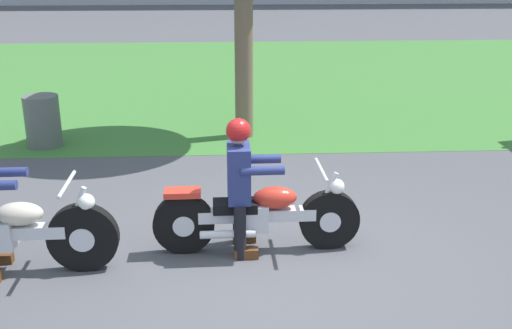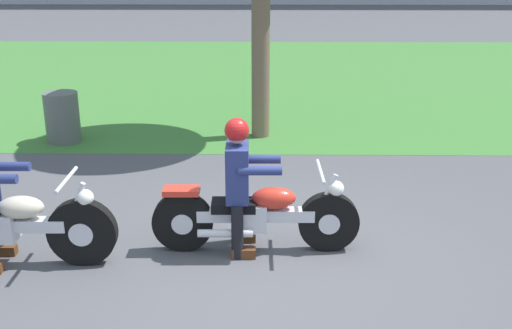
{
  "view_description": "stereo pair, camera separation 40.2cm",
  "coord_description": "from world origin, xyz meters",
  "px_view_note": "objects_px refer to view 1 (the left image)",
  "views": [
    {
      "loc": [
        -0.43,
        -5.43,
        2.89
      ],
      "look_at": [
        -0.12,
        0.4,
        0.85
      ],
      "focal_mm": 43.03,
      "sensor_mm": 36.0,
      "label": 1
    },
    {
      "loc": [
        -0.03,
        -5.44,
        2.89
      ],
      "look_at": [
        -0.12,
        0.4,
        0.85
      ],
      "focal_mm": 43.03,
      "sensor_mm": 36.0,
      "label": 2
    }
  ],
  "objects_px": {
    "rider_lead": "(241,176)",
    "trash_can": "(43,121)",
    "motorcycle_lead": "(258,215)",
    "motorcycle_follow": "(3,233)"
  },
  "relations": [
    {
      "from": "motorcycle_lead",
      "to": "trash_can",
      "type": "distance_m",
      "value": 4.86
    },
    {
      "from": "rider_lead",
      "to": "trash_can",
      "type": "distance_m",
      "value": 4.77
    },
    {
      "from": "trash_can",
      "to": "rider_lead",
      "type": "bearing_deg",
      "value": -51.42
    },
    {
      "from": "motorcycle_lead",
      "to": "trash_can",
      "type": "bearing_deg",
      "value": 129.19
    },
    {
      "from": "motorcycle_follow",
      "to": "trash_can",
      "type": "bearing_deg",
      "value": 99.27
    },
    {
      "from": "rider_lead",
      "to": "trash_can",
      "type": "bearing_deg",
      "value": 127.64
    },
    {
      "from": "motorcycle_lead",
      "to": "rider_lead",
      "type": "relative_size",
      "value": 1.5
    },
    {
      "from": "rider_lead",
      "to": "trash_can",
      "type": "relative_size",
      "value": 1.74
    },
    {
      "from": "motorcycle_lead",
      "to": "rider_lead",
      "type": "xyz_separation_m",
      "value": [
        -0.17,
        -0.0,
        0.43
      ]
    },
    {
      "from": "motorcycle_lead",
      "to": "trash_can",
      "type": "xyz_separation_m",
      "value": [
        -3.13,
        3.71,
        0.02
      ]
    }
  ]
}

